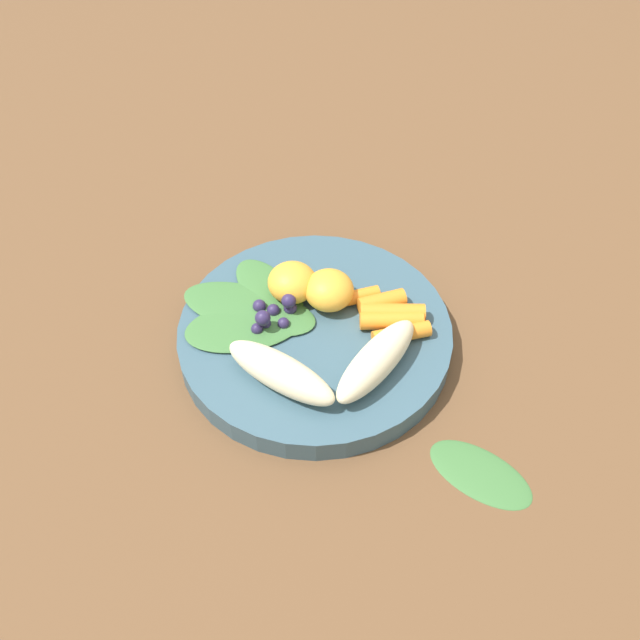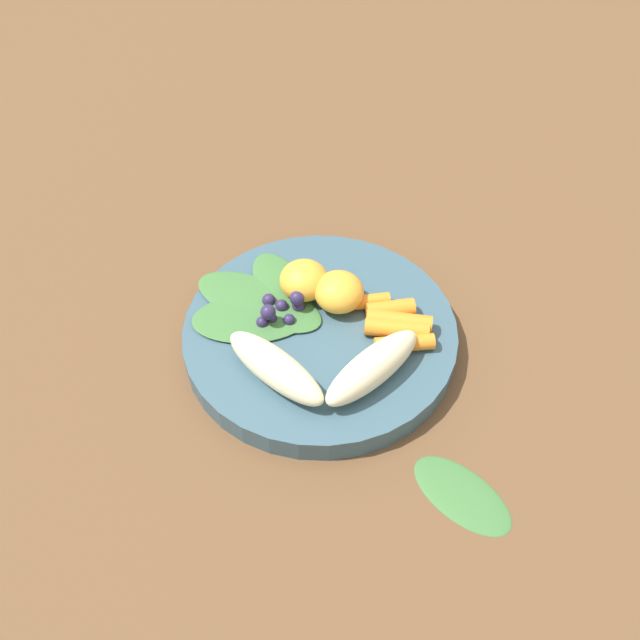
% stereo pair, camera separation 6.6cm
% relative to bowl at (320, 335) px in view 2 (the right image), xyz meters
% --- Properties ---
extents(ground_plane, '(2.40, 2.40, 0.00)m').
position_rel_bowl_xyz_m(ground_plane, '(0.00, 0.00, -0.01)').
color(ground_plane, brown).
extents(bowl, '(0.26, 0.26, 0.02)m').
position_rel_bowl_xyz_m(bowl, '(0.00, 0.00, 0.00)').
color(bowl, '#385666').
rests_on(bowl, ground_plane).
extents(banana_peeled_left, '(0.09, 0.11, 0.03)m').
position_rel_bowl_xyz_m(banana_peeled_left, '(0.05, -0.05, 0.03)').
color(banana_peeled_left, beige).
rests_on(banana_peeled_left, bowl).
extents(banana_peeled_right, '(0.11, 0.09, 0.03)m').
position_rel_bowl_xyz_m(banana_peeled_right, '(-0.03, -0.07, 0.03)').
color(banana_peeled_right, beige).
rests_on(banana_peeled_right, bowl).
extents(orange_segment_near, '(0.05, 0.05, 0.04)m').
position_rel_bowl_xyz_m(orange_segment_near, '(-0.02, 0.04, 0.03)').
color(orange_segment_near, '#F4A833').
rests_on(orange_segment_near, bowl).
extents(orange_segment_far, '(0.05, 0.05, 0.04)m').
position_rel_bowl_xyz_m(orange_segment_far, '(0.01, 0.03, 0.03)').
color(orange_segment_far, '#F4A833').
rests_on(orange_segment_far, bowl).
extents(carrot_front, '(0.06, 0.03, 0.02)m').
position_rel_bowl_xyz_m(carrot_front, '(0.08, -0.02, 0.02)').
color(carrot_front, orange).
rests_on(carrot_front, bowl).
extents(carrot_mid_left, '(0.06, 0.02, 0.02)m').
position_rel_bowl_xyz_m(carrot_mid_left, '(0.07, -0.00, 0.02)').
color(carrot_mid_left, orange).
rests_on(carrot_mid_left, bowl).
extents(carrot_mid_right, '(0.06, 0.02, 0.02)m').
position_rel_bowl_xyz_m(carrot_mid_right, '(0.07, 0.01, 0.02)').
color(carrot_mid_right, orange).
rests_on(carrot_mid_right, bowl).
extents(carrot_rear, '(0.05, 0.03, 0.02)m').
position_rel_bowl_xyz_m(carrot_rear, '(0.07, 0.02, 0.02)').
color(carrot_rear, orange).
rests_on(carrot_rear, bowl).
extents(carrot_small, '(0.05, 0.03, 0.01)m').
position_rel_bowl_xyz_m(carrot_small, '(0.04, 0.03, 0.02)').
color(carrot_small, orange).
rests_on(carrot_small, bowl).
extents(blueberry_pile, '(0.04, 0.04, 0.03)m').
position_rel_bowl_xyz_m(blueberry_pile, '(-0.04, 0.01, 0.02)').
color(blueberry_pile, '#2D234C').
rests_on(blueberry_pile, bowl).
extents(coconut_shred_patch, '(0.04, 0.04, 0.00)m').
position_rel_bowl_xyz_m(coconut_shred_patch, '(-0.04, 0.03, 0.01)').
color(coconut_shred_patch, white).
rests_on(coconut_shred_patch, bowl).
extents(kale_leaf_left, '(0.10, 0.11, 0.00)m').
position_rel_bowl_xyz_m(kale_leaf_left, '(-0.05, 0.05, 0.01)').
color(kale_leaf_left, '#3D7038').
rests_on(kale_leaf_left, bowl).
extents(kale_leaf_right, '(0.15, 0.10, 0.00)m').
position_rel_bowl_xyz_m(kale_leaf_right, '(-0.06, 0.02, 0.01)').
color(kale_leaf_right, '#3D7038').
rests_on(kale_leaf_right, bowl).
extents(kale_leaf_rear, '(0.12, 0.09, 0.00)m').
position_rel_bowl_xyz_m(kale_leaf_rear, '(-0.07, -0.00, 0.01)').
color(kale_leaf_rear, '#3D7038').
rests_on(kale_leaf_rear, bowl).
extents(kale_leaf_stray, '(0.10, 0.09, 0.01)m').
position_rel_bowl_xyz_m(kale_leaf_stray, '(0.14, -0.15, -0.01)').
color(kale_leaf_stray, '#3D7038').
rests_on(kale_leaf_stray, ground_plane).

